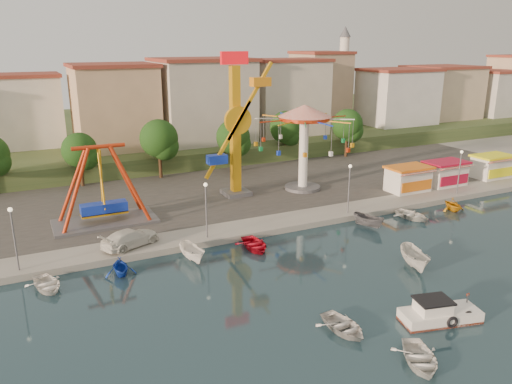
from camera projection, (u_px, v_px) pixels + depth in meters
ground at (362, 284)px, 38.90m from camera, size 200.00×200.00×0.00m
quay_deck at (154, 142)px, 92.17m from camera, size 200.00×100.00×0.60m
asphalt_pad at (219, 183)px, 64.54m from camera, size 90.00×28.00×0.01m
hill_terrace at (147, 132)px, 96.13m from camera, size 200.00×60.00×3.00m
pirate_ship_ride at (102, 187)px, 49.16m from camera, size 10.00×5.00×8.00m
kamikaze_tower at (238, 129)px, 57.18m from camera, size 5.84×3.10×16.50m
wave_swinger at (304, 128)px, 59.64m from camera, size 11.60×11.60×10.40m
booth_left at (408, 179)px, 60.61m from camera, size 5.40×3.78×3.08m
booth_mid at (445, 173)px, 63.19m from camera, size 5.40×3.78×3.08m
booth_right at (492, 166)px, 66.71m from camera, size 5.40×3.78×3.08m
lamp_post_0 at (15, 241)px, 39.11m from camera, size 0.14×0.14×5.00m
lamp_post_1 at (206, 212)px, 45.83m from camera, size 0.14×0.14×5.00m
lamp_post_2 at (349, 190)px, 52.55m from camera, size 0.14×0.14×5.00m
lamp_post_3 at (459, 173)px, 59.27m from camera, size 0.14×0.14×5.00m
tree_1 at (79, 150)px, 61.87m from camera, size 4.35×4.35×6.80m
tree_2 at (159, 139)px, 65.49m from camera, size 5.02×5.02×7.85m
tree_3 at (233, 137)px, 68.55m from camera, size 4.68×4.68×7.32m
tree_4 at (286, 127)px, 75.27m from camera, size 4.86×4.86×7.60m
tree_5 at (347, 125)px, 77.91m from camera, size 4.83×4.83×7.54m
building_1 at (25, 120)px, 72.06m from camera, size 12.33×9.01×8.63m
building_2 at (116, 105)px, 77.70m from camera, size 11.95×9.28×11.23m
building_3 at (207, 109)px, 81.06m from camera, size 12.59×10.50×9.20m
building_4 at (270, 103)px, 89.63m from camera, size 10.75×9.23×9.24m
building_5 at (338, 95)px, 93.32m from camera, size 12.77×10.96×11.21m
building_6 at (393, 90)px, 96.76m from camera, size 8.23×8.98×12.36m
building_7 at (420, 94)px, 106.51m from camera, size 11.59×10.93×8.76m
building_8 at (493, 85)px, 106.19m from camera, size 12.84×9.28×12.58m
minaret at (343, 72)px, 96.87m from camera, size 2.80×2.80×18.00m
cabin_motorboat at (438, 315)px, 33.50m from camera, size 5.65×3.19×1.88m
rowboat_a at (343, 326)px, 32.36m from camera, size 2.95×3.94×0.78m
rowboat_b at (420, 358)px, 29.03m from camera, size 4.17×4.67×0.80m
skiff at (415, 259)px, 41.31m from camera, size 3.09×4.65×1.68m
van at (130, 238)px, 44.30m from camera, size 5.82×4.18×1.56m
moored_boat_0 at (47, 285)px, 37.90m from camera, size 3.41×4.21×0.77m
moored_boat_1 at (120, 266)px, 40.12m from camera, size 2.59×2.97×1.51m
moored_boat_2 at (192, 253)px, 42.69m from camera, size 1.79×3.91×1.46m
moored_boat_3 at (255, 245)px, 45.27m from camera, size 3.10×4.19×0.84m
moored_boat_5 at (368, 221)px, 50.59m from camera, size 2.34×3.80×1.38m
moored_boat_6 at (412, 215)px, 53.11m from camera, size 3.47×4.38×0.82m
moored_boat_7 at (453, 204)px, 55.49m from camera, size 2.92×3.24×1.51m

